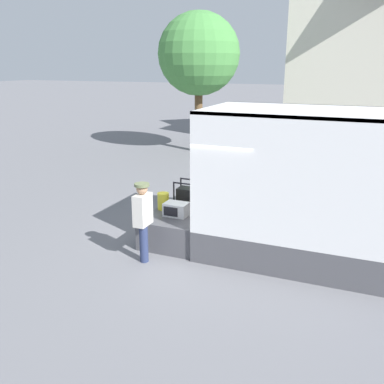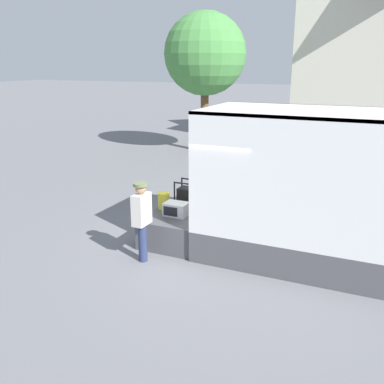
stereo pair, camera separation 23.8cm
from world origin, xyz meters
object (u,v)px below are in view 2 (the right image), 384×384
object	(u,v)px
portable_generator	(189,197)
orange_bucket	(164,201)
street_tree	(205,54)
microwave	(176,209)
worker_person	(142,214)

from	to	relation	value
portable_generator	orange_bucket	world-z (taller)	portable_generator
orange_bucket	street_tree	xyz separation A→B (m)	(-3.09, 9.93, 3.53)
street_tree	portable_generator	bearing A→B (deg)	-69.54
microwave	orange_bucket	distance (m)	0.57
portable_generator	microwave	bearing A→B (deg)	-88.23
portable_generator	street_tree	size ratio (longest dim) A/B	0.10
orange_bucket	worker_person	size ratio (longest dim) A/B	0.23
orange_bucket	worker_person	distance (m)	1.50
portable_generator	orange_bucket	distance (m)	0.63
portable_generator	street_tree	distance (m)	10.73
portable_generator	worker_person	bearing A→B (deg)	-95.75
portable_generator	orange_bucket	bearing A→B (deg)	-136.94
microwave	street_tree	distance (m)	11.41
microwave	orange_bucket	bearing A→B (deg)	148.22
street_tree	microwave	bearing A→B (deg)	-70.76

